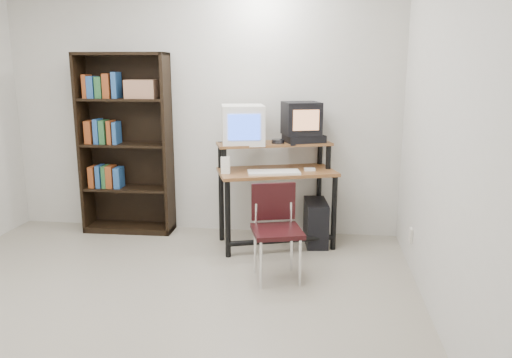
# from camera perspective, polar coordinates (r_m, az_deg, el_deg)

# --- Properties ---
(floor) EXTENTS (4.00, 4.00, 0.01)m
(floor) POSITION_cam_1_polar(r_m,az_deg,el_deg) (3.62, -13.58, -15.45)
(floor) COLOR #A09784
(floor) RESTS_ON ground
(back_wall) EXTENTS (4.00, 0.01, 2.60)m
(back_wall) POSITION_cam_1_polar(r_m,az_deg,el_deg) (5.13, -6.32, 8.34)
(back_wall) COLOR beige
(back_wall) RESTS_ON floor
(right_wall) EXTENTS (0.01, 4.00, 2.60)m
(right_wall) POSITION_cam_1_polar(r_m,az_deg,el_deg) (3.09, 22.19, 4.67)
(right_wall) COLOR beige
(right_wall) RESTS_ON floor
(computer_desk) EXTENTS (1.19, 0.85, 0.98)m
(computer_desk) POSITION_cam_1_polar(r_m,az_deg,el_deg) (4.71, 2.31, 0.31)
(computer_desk) COLOR brown
(computer_desk) RESTS_ON floor
(crt_monitor) EXTENTS (0.46, 0.46, 0.37)m
(crt_monitor) POSITION_cam_1_polar(r_m,az_deg,el_deg) (4.69, -1.52, 6.21)
(crt_monitor) COLOR white
(crt_monitor) RESTS_ON computer_desk
(vcr) EXTENTS (0.43, 0.38, 0.08)m
(vcr) POSITION_cam_1_polar(r_m,az_deg,el_deg) (4.79, 5.49, 4.56)
(vcr) COLOR black
(vcr) RESTS_ON computer_desk
(crt_tv) EXTENTS (0.41, 0.41, 0.31)m
(crt_tv) POSITION_cam_1_polar(r_m,az_deg,el_deg) (4.78, 5.20, 6.91)
(crt_tv) COLOR black
(crt_tv) RESTS_ON vcr
(cd_spindle) EXTENTS (0.14, 0.14, 0.05)m
(cd_spindle) POSITION_cam_1_polar(r_m,az_deg,el_deg) (4.68, 2.52, 4.24)
(cd_spindle) COLOR #26262B
(cd_spindle) RESTS_ON computer_desk
(keyboard) EXTENTS (0.50, 0.30, 0.03)m
(keyboard) POSITION_cam_1_polar(r_m,az_deg,el_deg) (4.55, 2.04, 0.69)
(keyboard) COLOR white
(keyboard) RESTS_ON computer_desk
(mousepad) EXTENTS (0.28, 0.26, 0.01)m
(mousepad) POSITION_cam_1_polar(r_m,az_deg,el_deg) (4.68, 6.21, 0.79)
(mousepad) COLOR black
(mousepad) RESTS_ON computer_desk
(mouse) EXTENTS (0.11, 0.08, 0.03)m
(mouse) POSITION_cam_1_polar(r_m,az_deg,el_deg) (4.69, 6.15, 1.05)
(mouse) COLOR white
(mouse) RESTS_ON mousepad
(desk_speaker) EXTENTS (0.09, 0.08, 0.17)m
(desk_speaker) POSITION_cam_1_polar(r_m,az_deg,el_deg) (4.54, -3.50, 1.53)
(desk_speaker) COLOR white
(desk_speaker) RESTS_ON computer_desk
(pc_tower) EXTENTS (0.26, 0.47, 0.42)m
(pc_tower) POSITION_cam_1_polar(r_m,az_deg,el_deg) (4.89, 6.84, -4.94)
(pc_tower) COLOR black
(pc_tower) RESTS_ON floor
(school_chair) EXTENTS (0.47, 0.47, 0.76)m
(school_chair) POSITION_cam_1_polar(r_m,az_deg,el_deg) (4.02, 2.26, -4.93)
(school_chair) COLOR black
(school_chair) RESTS_ON floor
(bookshelf) EXTENTS (0.92, 0.33, 1.82)m
(bookshelf) POSITION_cam_1_polar(r_m,az_deg,el_deg) (5.26, -14.62, 4.10)
(bookshelf) COLOR black
(bookshelf) RESTS_ON floor
(wall_outlet) EXTENTS (0.02, 0.08, 0.12)m
(wall_outlet) POSITION_cam_1_polar(r_m,az_deg,el_deg) (4.41, 17.27, -6.17)
(wall_outlet) COLOR beige
(wall_outlet) RESTS_ON right_wall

